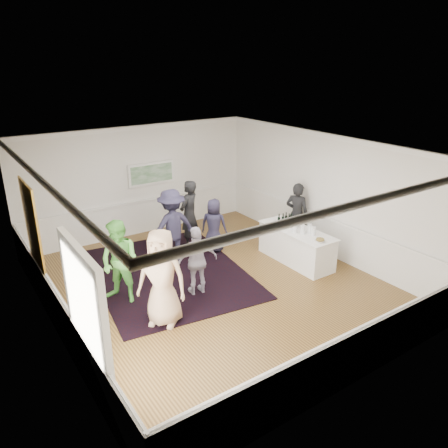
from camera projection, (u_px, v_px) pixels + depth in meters
floor at (214, 286)px, 10.14m from camera, size 8.00×8.00×0.00m
ceiling at (212, 149)px, 8.99m from camera, size 7.00×8.00×0.02m
wall_left at (47, 261)px, 7.73m from camera, size 0.02×8.00×3.20m
wall_right at (326, 195)px, 11.40m from camera, size 0.02×8.00×3.20m
wall_back at (138, 181)px, 12.65m from camera, size 7.00×0.02×3.20m
wall_front at (359, 300)px, 6.48m from camera, size 7.00×0.02×3.20m
wainscoting at (214, 266)px, 9.96m from camera, size 7.00×8.00×1.00m
mirror at (32, 227)px, 8.69m from camera, size 0.05×1.25×1.85m
doorway at (86, 318)px, 6.36m from camera, size 0.10×1.78×2.56m
landscape_painting at (151, 173)px, 12.76m from camera, size 1.44×0.06×0.66m
area_rug at (169, 273)px, 10.72m from camera, size 3.98×4.90×0.02m
serving_table at (296, 246)px, 11.21m from camera, size 0.82×2.16×0.87m
bartender at (297, 215)px, 12.04m from camera, size 0.67×0.78×1.80m
guest_tan at (162, 278)px, 8.40m from camera, size 1.13×1.14×1.99m
guest_green at (120, 262)px, 9.21m from camera, size 1.08×1.13×1.84m
guest_lilac at (197, 261)px, 9.55m from camera, size 0.98×0.53×1.59m
guest_dark_a at (172, 226)px, 11.01m from camera, size 1.25×0.72×1.94m
guest_dark_b at (189, 214)px, 11.90m from camera, size 0.82×0.72×1.90m
guest_navy at (214, 225)px, 11.72m from camera, size 0.83×0.85×1.47m
wine_bottles at (285, 218)px, 11.39m from camera, size 0.40×0.20×0.31m
juice_pitchers at (305, 229)px, 10.79m from camera, size 0.40×0.51×0.24m
ice_bucket at (294, 223)px, 11.17m from camera, size 0.26×0.26×0.24m
nut_bowl at (320, 240)px, 10.33m from camera, size 0.23×0.23×0.08m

